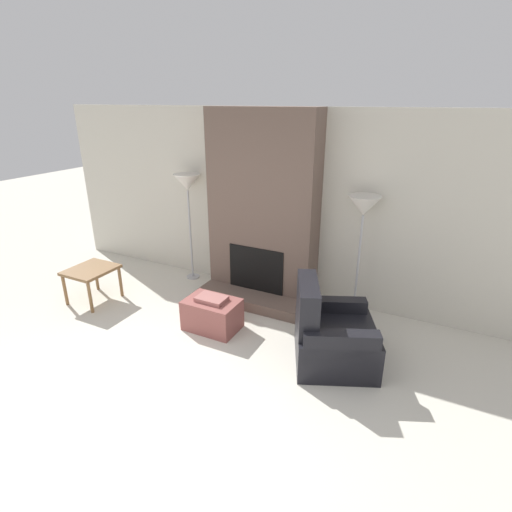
% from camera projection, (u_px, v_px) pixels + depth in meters
% --- Properties ---
extents(ground_plane, '(24.00, 24.00, 0.00)m').
position_uv_depth(ground_plane, '(123.00, 421.00, 3.56)').
color(ground_plane, beige).
extents(wall_back, '(7.30, 0.06, 2.60)m').
position_uv_depth(wall_back, '(270.00, 204.00, 5.64)').
color(wall_back, beige).
rests_on(wall_back, ground_plane).
extents(fireplace, '(1.53, 0.81, 2.60)m').
position_uv_depth(fireplace, '(262.00, 213.00, 5.45)').
color(fireplace, brown).
rests_on(fireplace, ground_plane).
extents(ottoman, '(0.66, 0.45, 0.44)m').
position_uv_depth(ottoman, '(212.00, 314.00, 4.95)').
color(ottoman, '#8C4C47').
rests_on(ottoman, ground_plane).
extents(armchair, '(1.11, 1.12, 0.94)m').
position_uv_depth(armchair, '(329.00, 337.00, 4.30)').
color(armchair, black).
rests_on(armchair, ground_plane).
extents(side_table, '(0.57, 0.63, 0.49)m').
position_uv_depth(side_table, '(91.00, 273.00, 5.56)').
color(side_table, brown).
rests_on(side_table, ground_plane).
extents(floor_lamp_left, '(0.40, 0.40, 1.66)m').
position_uv_depth(floor_lamp_left, '(187.00, 186.00, 5.91)').
color(floor_lamp_left, '#ADADB2').
rests_on(floor_lamp_left, ground_plane).
extents(floor_lamp_right, '(0.40, 0.40, 1.61)m').
position_uv_depth(floor_lamp_right, '(364.00, 210.00, 4.83)').
color(floor_lamp_right, '#ADADB2').
rests_on(floor_lamp_right, ground_plane).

